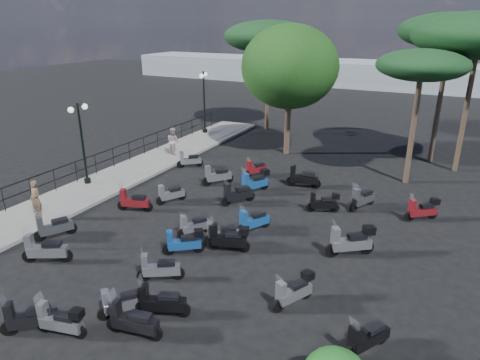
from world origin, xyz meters
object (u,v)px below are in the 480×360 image
at_px(scooter_4, 189,160).
at_px(scooter_16, 256,169).
at_px(broadleaf_tree, 290,67).
at_px(scooter_5, 60,321).
at_px(pine_2, 269,37).
at_px(scooter_8, 184,242).
at_px(pine_3, 422,66).
at_px(pine_0, 451,32).
at_px(lamp_post_1, 82,139).
at_px(scooter_0, 45,250).
at_px(scooter_18, 161,303).
at_px(woman, 36,199).
at_px(scooter_3, 170,194).
at_px(scooter_9, 217,176).
at_px(scooter_24, 367,338).
at_px(scooter_1, 54,227).
at_px(scooter_10, 255,182).
at_px(scooter_26, 351,242).
at_px(pedestrian_far, 173,141).
at_px(scooter_19, 222,235).
at_px(scooter_2, 134,202).
at_px(scooter_21, 323,203).
at_px(scooter_25, 294,291).
at_px(pine_1, 480,36).
at_px(scooter_22, 303,178).
at_px(scooter_7, 159,269).
at_px(scooter_17, 132,322).
at_px(scooter_28, 362,199).
at_px(scooter_14, 194,226).
at_px(scooter_13, 228,239).
at_px(lamp_post_2, 204,98).
at_px(scooter_20, 253,221).
at_px(scooter_6, 30,318).

distance_m(scooter_4, scooter_16, 4.07).
height_order(scooter_16, broadleaf_tree, broadleaf_tree).
xyz_separation_m(scooter_5, pine_2, (-4.43, 24.00, 6.43)).
height_order(scooter_8, pine_3, pine_3).
height_order(scooter_5, pine_0, pine_0).
height_order(lamp_post_1, scooter_0, lamp_post_1).
distance_m(scooter_4, scooter_18, 13.33).
height_order(woman, scooter_3, woman).
xyz_separation_m(scooter_9, scooter_24, (9.37, -8.68, -0.04)).
bearing_deg(scooter_18, scooter_1, 51.20).
height_order(scooter_10, pine_2, pine_2).
xyz_separation_m(scooter_10, scooter_24, (7.17, -8.59, -0.10)).
relative_size(scooter_1, scooter_26, 0.94).
relative_size(pedestrian_far, scooter_18, 1.08).
bearing_deg(woman, scooter_19, 16.63).
bearing_deg(pine_2, pine_3, -33.63).
relative_size(lamp_post_1, pine_0, 0.49).
bearing_deg(pine_2, lamp_post_1, -102.30).
xyz_separation_m(lamp_post_1, scooter_2, (4.21, -1.37, -2.06)).
bearing_deg(broadleaf_tree, scooter_26, -58.46).
relative_size(scooter_21, scooter_25, 0.96).
height_order(scooter_5, scooter_8, scooter_8).
relative_size(scooter_0, scooter_5, 1.05).
height_order(scooter_16, scooter_24, scooter_24).
height_order(scooter_1, pine_2, pine_2).
bearing_deg(pine_2, scooter_19, -71.60).
xyz_separation_m(woman, pine_0, (14.37, 16.27, 6.49)).
relative_size(scooter_10, pine_1, 0.19).
bearing_deg(scooter_22, scooter_7, 160.69).
relative_size(scooter_17, scooter_21, 1.20).
distance_m(scooter_3, pine_0, 17.50).
relative_size(scooter_18, scooter_25, 1.08).
xyz_separation_m(scooter_8, scooter_19, (0.93, 1.18, -0.03)).
bearing_deg(scooter_18, scooter_28, -41.43).
relative_size(woman, scooter_14, 1.22).
distance_m(pedestrian_far, scooter_14, 10.75).
height_order(woman, scooter_13, woman).
bearing_deg(lamp_post_2, scooter_9, -71.93).
bearing_deg(scooter_13, scooter_21, -40.54).
relative_size(scooter_0, scooter_14, 1.22).
relative_size(scooter_5, scooter_19, 1.17).
bearing_deg(scooter_20, pine_0, -84.29).
xyz_separation_m(scooter_3, scooter_17, (4.40, -7.87, 0.04)).
relative_size(pedestrian_far, scooter_25, 1.17).
distance_m(scooter_13, scooter_17, 5.17).
xyz_separation_m(scooter_1, scooter_2, (1.12, 3.41, -0.00)).
relative_size(scooter_8, scooter_16, 0.96).
bearing_deg(scooter_26, scooter_14, 65.47).
bearing_deg(scooter_6, scooter_26, -82.13).
xyz_separation_m(scooter_25, pine_1, (3.95, 15.66, 6.82)).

